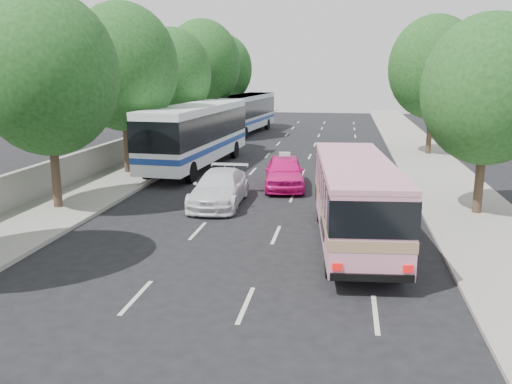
% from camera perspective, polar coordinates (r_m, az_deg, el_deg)
% --- Properties ---
extents(ground, '(120.00, 120.00, 0.00)m').
position_cam_1_polar(ground, '(15.91, -3.35, -8.58)').
color(ground, black).
rests_on(ground, ground).
extents(sidewalk_left, '(4.00, 90.00, 0.15)m').
position_cam_1_polar(sidewalk_left, '(36.86, -9.46, 3.72)').
color(sidewalk_left, '#9E998E').
rests_on(sidewalk_left, ground).
extents(sidewalk_right, '(4.00, 90.00, 0.12)m').
position_cam_1_polar(sidewalk_right, '(35.30, 17.71, 2.86)').
color(sidewalk_right, '#9E998E').
rests_on(sidewalk_right, ground).
extents(low_wall, '(0.30, 90.00, 1.50)m').
position_cam_1_polar(low_wall, '(37.36, -12.14, 5.01)').
color(low_wall, '#9E998E').
rests_on(low_wall, sidewalk_left).
extents(tree_left_b, '(5.70, 5.70, 8.88)m').
position_cam_1_polar(tree_left_b, '(23.52, -21.05, 12.04)').
color(tree_left_b, '#38281E').
rests_on(tree_left_b, ground).
extents(tree_left_c, '(6.00, 6.00, 9.35)m').
position_cam_1_polar(tree_left_c, '(30.79, -13.80, 13.07)').
color(tree_left_c, '#38281E').
rests_on(tree_left_c, ground).
extents(tree_left_d, '(5.52, 5.52, 8.60)m').
position_cam_1_polar(tree_left_d, '(38.26, -8.86, 12.43)').
color(tree_left_d, '#38281E').
rests_on(tree_left_d, ground).
extents(tree_left_e, '(6.30, 6.30, 9.82)m').
position_cam_1_polar(tree_left_e, '(45.91, -5.60, 13.56)').
color(tree_left_e, '#38281E').
rests_on(tree_left_e, ground).
extents(tree_left_f, '(5.88, 5.88, 9.16)m').
position_cam_1_polar(tree_left_f, '(53.73, -3.56, 13.02)').
color(tree_left_f, '#38281E').
rests_on(tree_left_f, ground).
extents(tree_right_near, '(5.10, 5.10, 7.95)m').
position_cam_1_polar(tree_right_near, '(23.05, 23.48, 10.30)').
color(tree_right_near, '#38281E').
rests_on(tree_right_near, ground).
extents(tree_right_far, '(6.00, 6.00, 9.35)m').
position_cam_1_polar(tree_right_far, '(38.81, 18.37, 12.67)').
color(tree_right_far, '#38281E').
rests_on(tree_right_far, ground).
extents(pink_bus, '(3.11, 9.14, 2.86)m').
position_cam_1_polar(pink_bus, '(18.27, 10.38, -0.10)').
color(pink_bus, pink).
rests_on(pink_bus, ground).
extents(pink_taxi, '(2.48, 4.96, 1.62)m').
position_cam_1_polar(pink_taxi, '(26.90, 3.01, 2.12)').
color(pink_taxi, '#F11589').
rests_on(pink_taxi, ground).
extents(white_pickup, '(2.18, 5.14, 1.48)m').
position_cam_1_polar(white_pickup, '(23.61, -3.86, 0.42)').
color(white_pickup, white).
rests_on(white_pickup, ground).
extents(tour_coach_front, '(3.60, 12.66, 3.74)m').
position_cam_1_polar(tour_coach_front, '(32.50, -6.24, 6.48)').
color(tour_coach_front, white).
rests_on(tour_coach_front, ground).
extents(tour_coach_rear, '(3.72, 11.91, 3.50)m').
position_cam_1_polar(tour_coach_rear, '(49.90, -1.09, 8.59)').
color(tour_coach_rear, silver).
rests_on(tour_coach_rear, ground).
extents(taxi_roof_sign, '(0.57, 0.25, 0.18)m').
position_cam_1_polar(taxi_roof_sign, '(26.74, 3.04, 4.02)').
color(taxi_roof_sign, silver).
rests_on(taxi_roof_sign, pink_taxi).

